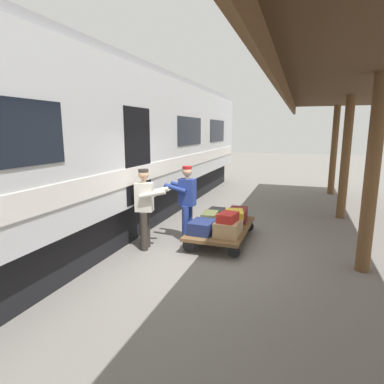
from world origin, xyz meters
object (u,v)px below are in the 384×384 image
Objects in this scene: suitcase_cream_canvas at (233,222)px; suitcase_navy_fabric at (202,227)px; luggage_cart at (221,228)px; suitcase_yellow_case at (234,214)px; suitcase_tan_vintage at (227,229)px; suitcase_black_hardshell at (217,214)px; suitcase_red_plastic at (228,217)px; porter_by_door at (145,206)px; porter_in_overalls at (186,201)px; train_car at (80,149)px; suitcase_olive_duffel at (210,216)px; suitcase_teal_softside at (210,222)px; suitcase_maroon_trunk at (238,215)px.

suitcase_navy_fabric is at bearing 48.37° from suitcase_cream_canvas.
suitcase_yellow_case is at bearing 179.79° from luggage_cart.
suitcase_tan_vintage is at bearing 113.96° from luggage_cart.
suitcase_red_plastic reaches higher than suitcase_black_hardshell.
porter_by_door is at bearing 13.38° from suitcase_tan_vintage.
suitcase_tan_vintage is at bearing 113.96° from suitcase_black_hardshell.
suitcase_navy_fabric is at bearing 2.31° from suitcase_red_plastic.
porter_in_overalls is at bearing -38.44° from suitcase_navy_fabric.
luggage_cart is at bearing -66.04° from suitcase_tan_vintage.
train_car is 35.08× the size of suitcase_olive_duffel.
suitcase_teal_softside is 0.80m from suitcase_maroon_trunk.
suitcase_cream_canvas is (-0.53, 0.00, 0.04)m from suitcase_teal_softside.
suitcase_maroon_trunk is 0.62m from suitcase_yellow_case.
porter_in_overalls and porter_by_door have the same top height.
porter_in_overalls is at bearing 57.88° from suitcase_black_hardshell.
suitcase_teal_softside is 0.60m from suitcase_black_hardshell.
porter_in_overalls is at bearing 18.85° from suitcase_olive_duffel.
suitcase_maroon_trunk is at bearing -113.96° from luggage_cart.
luggage_cart is 1.28× the size of porter_in_overalls.
train_car is 3.80m from suitcase_yellow_case.
suitcase_cream_canvas is at bearing -169.03° from porter_in_overalls.
suitcase_red_plastic reaches higher than suitcase_tan_vintage.
suitcase_navy_fabric is (0.27, 0.60, 0.18)m from luggage_cart.
suitcase_navy_fabric is at bearing 66.04° from luggage_cart.
train_car reaches higher than suitcase_olive_duffel.
luggage_cart is 3.97× the size of suitcase_teal_softside.
suitcase_black_hardshell is 0.30× the size of porter_by_door.
suitcase_red_plastic is at bearing -106.12° from suitcase_tan_vintage.
luggage_cart is at bearing -64.74° from suitcase_red_plastic.
suitcase_navy_fabric is at bearing 0.00° from suitcase_tan_vintage.
luggage_cart is 4.19× the size of suitcase_yellow_case.
suitcase_navy_fabric is at bearing 90.00° from suitcase_teal_softside.
suitcase_red_plastic reaches higher than suitcase_yellow_case.
suitcase_cream_canvas is 0.36× the size of porter_in_overalls.
suitcase_maroon_trunk is at bearing -89.69° from suitcase_red_plastic.
suitcase_yellow_case is (-0.56, 0.00, 0.24)m from suitcase_teal_softside.
suitcase_tan_vintage is 0.84× the size of suitcase_maroon_trunk.
train_car is 29.71× the size of suitcase_maroon_trunk.
suitcase_yellow_case is (-3.46, -0.71, -1.40)m from train_car.
suitcase_maroon_trunk is (-3.43, -1.31, -1.57)m from train_car.
train_car is at bearing 2.22° from suitcase_red_plastic.
luggage_cart is 1.82m from porter_by_door.
porter_in_overalls is at bearing 21.78° from suitcase_teal_softside.
suitcase_tan_vintage reaches higher than suitcase_navy_fabric.
suitcase_olive_duffel reaches higher than suitcase_tan_vintage.
suitcase_red_plastic reaches higher than luggage_cart.
suitcase_red_plastic is 0.90× the size of suitcase_yellow_case.
suitcase_black_hardshell is 0.64m from suitcase_olive_duffel.
suitcase_teal_softside is 0.61m from suitcase_yellow_case.
luggage_cart is 0.68m from suitcase_maroon_trunk.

